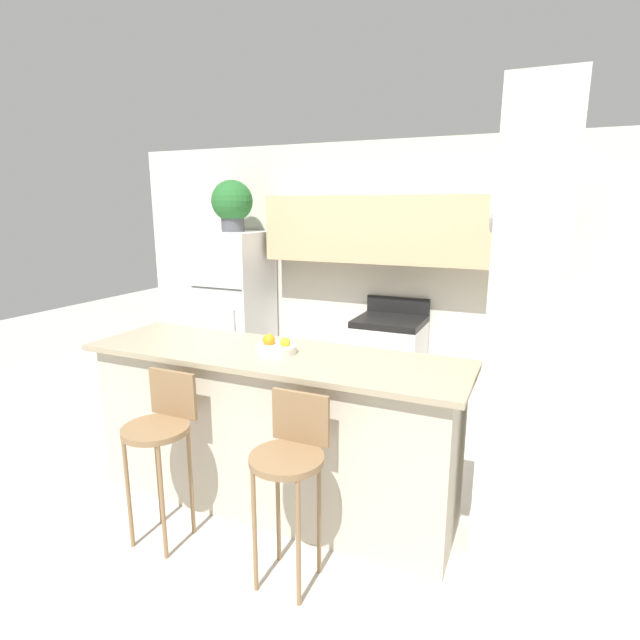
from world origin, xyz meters
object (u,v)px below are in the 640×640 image
stove_range (389,364)px  bar_stool_left (161,431)px  trash_bin (270,384)px  potted_plant_on_fridge (232,203)px  bar_stool_right (290,460)px  refrigerator (236,312)px  fruit_bowl (276,348)px

stove_range → bar_stool_left: stove_range is taller
stove_range → trash_bin: size_ratio=2.82×
stove_range → trash_bin: stove_range is taller
bar_stool_left → potted_plant_on_fridge: size_ratio=1.95×
bar_stool_left → bar_stool_right: 0.84m
refrigerator → fruit_bowl: refrigerator is taller
trash_bin → stove_range: bearing=14.5°
refrigerator → potted_plant_on_fridge: 1.12m
refrigerator → bar_stool_left: (1.01, -2.33, -0.16)m
stove_range → bar_stool_left: (-0.66, -2.39, 0.22)m
potted_plant_on_fridge → trash_bin: potted_plant_on_fridge is taller
potted_plant_on_fridge → fruit_bowl: 2.45m
fruit_bowl → bar_stool_right: bearing=-55.7°
stove_range → bar_stool_right: 2.41m
fruit_bowl → potted_plant_on_fridge: bearing=129.6°
refrigerator → bar_stool_right: 2.98m
trash_bin → potted_plant_on_fridge: bearing=156.1°
refrigerator → trash_bin: refrigerator is taller
bar_stool_right → fruit_bowl: fruit_bowl is taller
bar_stool_left → bar_stool_right: bearing=0.0°
refrigerator → stove_range: size_ratio=1.57×
bar_stool_left → trash_bin: size_ratio=2.65×
stove_range → bar_stool_right: size_ratio=1.06×
refrigerator → bar_stool_left: size_ratio=1.67×
refrigerator → stove_range: refrigerator is taller
potted_plant_on_fridge → trash_bin: size_ratio=1.36×
refrigerator → potted_plant_on_fridge: bearing=115.2°
refrigerator → bar_stool_left: refrigerator is taller
fruit_bowl → trash_bin: fruit_bowl is taller
stove_range → fruit_bowl: 1.93m
bar_stool_left → fruit_bowl: 0.83m
stove_range → bar_stool_left: 2.49m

